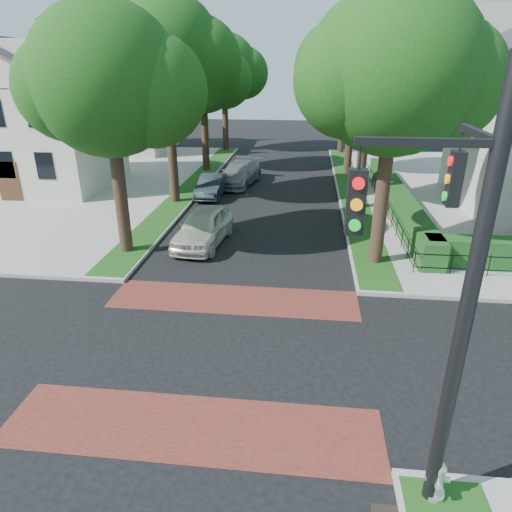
# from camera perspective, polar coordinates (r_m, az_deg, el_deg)

# --- Properties ---
(ground) EXTENTS (120.00, 120.00, 0.00)m
(ground) POSITION_cam_1_polar(r_m,az_deg,el_deg) (14.07, -4.85, -11.62)
(ground) COLOR black
(ground) RESTS_ON ground
(sidewalk_nw) EXTENTS (30.00, 30.00, 0.15)m
(sidewalk_nw) POSITION_cam_1_polar(r_m,az_deg,el_deg) (38.26, -29.08, 8.23)
(sidewalk_nw) COLOR gray
(sidewalk_nw) RESTS_ON ground
(crosswalk_far) EXTENTS (9.00, 2.20, 0.01)m
(crosswalk_far) POSITION_cam_1_polar(r_m,az_deg,el_deg) (16.75, -2.77, -5.43)
(crosswalk_far) COLOR maroon
(crosswalk_far) RESTS_ON ground
(crosswalk_near) EXTENTS (9.00, 2.20, 0.01)m
(crosswalk_near) POSITION_cam_1_polar(r_m,az_deg,el_deg) (11.65, -8.03, -20.47)
(crosswalk_near) COLOR maroon
(crosswalk_near) RESTS_ON ground
(grass_strip_ne) EXTENTS (1.60, 29.80, 0.02)m
(grass_strip_ne) POSITION_cam_1_polar(r_m,az_deg,el_deg) (31.55, 11.72, 8.20)
(grass_strip_ne) COLOR #144012
(grass_strip_ne) RESTS_ON sidewalk_ne
(grass_strip_nw) EXTENTS (1.60, 29.80, 0.02)m
(grass_strip_nw) POSITION_cam_1_polar(r_m,az_deg,el_deg) (32.38, -7.88, 8.84)
(grass_strip_nw) COLOR #144012
(grass_strip_nw) RESTS_ON sidewalk_nw
(tree_right_near) EXTENTS (7.75, 6.67, 10.66)m
(tree_right_near) POSITION_cam_1_polar(r_m,az_deg,el_deg) (18.83, 17.26, 21.01)
(tree_right_near) COLOR black
(tree_right_near) RESTS_ON sidewalk_ne
(tree_right_mid) EXTENTS (8.25, 7.09, 11.22)m
(tree_right_mid) POSITION_cam_1_polar(r_m,az_deg,el_deg) (26.76, 14.33, 22.40)
(tree_right_mid) COLOR black
(tree_right_mid) RESTS_ON sidewalk_ne
(tree_right_far) EXTENTS (7.25, 6.23, 9.74)m
(tree_right_far) POSITION_cam_1_polar(r_m,az_deg,el_deg) (35.70, 12.32, 20.82)
(tree_right_far) COLOR black
(tree_right_far) RESTS_ON sidewalk_ne
(tree_right_back) EXTENTS (7.50, 6.45, 10.20)m
(tree_right_back) POSITION_cam_1_polar(r_m,az_deg,el_deg) (44.67, 11.30, 21.71)
(tree_right_back) COLOR black
(tree_right_back) RESTS_ON sidewalk_ne
(tree_left_near) EXTENTS (7.50, 6.45, 10.20)m
(tree_left_near) POSITION_cam_1_polar(r_m,az_deg,el_deg) (20.16, -17.57, 20.02)
(tree_left_near) COLOR black
(tree_left_near) RESTS_ON sidewalk_nw
(tree_left_mid) EXTENTS (8.00, 6.88, 11.48)m
(tree_left_mid) POSITION_cam_1_polar(r_m,az_deg,el_deg) (27.71, -10.91, 23.41)
(tree_left_mid) COLOR black
(tree_left_mid) RESTS_ON sidewalk_nw
(tree_left_far) EXTENTS (7.00, 6.02, 9.86)m
(tree_left_far) POSITION_cam_1_polar(r_m,az_deg,el_deg) (36.41, -6.47, 21.54)
(tree_left_far) COLOR black
(tree_left_far) RESTS_ON sidewalk_nw
(tree_left_back) EXTENTS (7.75, 6.66, 10.44)m
(tree_left_back) POSITION_cam_1_polar(r_m,az_deg,el_deg) (45.25, -3.82, 22.26)
(tree_left_back) COLOR black
(tree_left_back) RESTS_ON sidewalk_nw
(hedge_main_road) EXTENTS (1.00, 18.00, 1.20)m
(hedge_main_road) POSITION_cam_1_polar(r_m,az_deg,el_deg) (27.80, 17.22, 6.92)
(hedge_main_road) COLOR #194919
(hedge_main_road) RESTS_ON sidewalk_ne
(fence_main_road) EXTENTS (0.06, 18.00, 0.90)m
(fence_main_road) POSITION_cam_1_polar(r_m,az_deg,el_deg) (27.70, 15.55, 6.73)
(fence_main_road) COLOR black
(fence_main_road) RESTS_ON sidewalk_ne
(house_left_near) EXTENTS (10.00, 9.00, 10.14)m
(house_left_near) POSITION_cam_1_polar(r_m,az_deg,el_deg) (34.50, -25.99, 15.95)
(house_left_near) COLOR beige
(house_left_near) RESTS_ON sidewalk_nw
(house_left_far) EXTENTS (10.00, 9.00, 10.14)m
(house_left_far) POSITION_cam_1_polar(r_m,az_deg,el_deg) (46.98, -16.92, 18.52)
(house_left_far) COLOR beige
(house_left_far) RESTS_ON sidewalk_nw
(traffic_signal) EXTENTS (2.17, 2.00, 8.00)m
(traffic_signal) POSITION_cam_1_polar(r_m,az_deg,el_deg) (8.03, 23.49, -3.08)
(traffic_signal) COLOR black
(traffic_signal) RESTS_ON sidewalk_se
(parked_car_front) EXTENTS (2.45, 5.06, 1.66)m
(parked_car_front) POSITION_cam_1_polar(r_m,az_deg,el_deg) (21.68, -6.60, 3.62)
(parked_car_front) COLOR beige
(parked_car_front) RESTS_ON ground
(parked_car_middle) EXTENTS (1.48, 4.20, 1.38)m
(parked_car_middle) POSITION_cam_1_polar(r_m,az_deg,el_deg) (29.77, -5.55, 8.75)
(parked_car_middle) COLOR #1D262C
(parked_car_middle) RESTS_ON ground
(parked_car_rear) EXTENTS (3.06, 5.69, 1.57)m
(parked_car_rear) POSITION_cam_1_polar(r_m,az_deg,el_deg) (32.60, -2.13, 10.26)
(parked_car_rear) COLOR slate
(parked_car_rear) RESTS_ON ground
(fire_hydrant) EXTENTS (0.46, 0.44, 0.92)m
(fire_hydrant) POSITION_cam_1_polar(r_m,az_deg,el_deg) (10.36, 21.71, -24.60)
(fire_hydrant) COLOR silver
(fire_hydrant) RESTS_ON sidewalk_se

